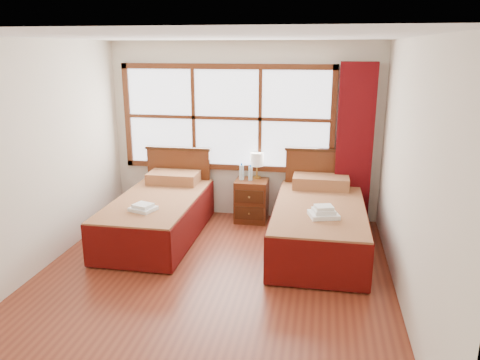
# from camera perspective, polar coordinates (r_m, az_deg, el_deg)

# --- Properties ---
(floor) EXTENTS (4.50, 4.50, 0.00)m
(floor) POSITION_cam_1_polar(r_m,az_deg,el_deg) (5.29, -3.76, -12.38)
(floor) COLOR brown
(floor) RESTS_ON ground
(ceiling) EXTENTS (4.50, 4.50, 0.00)m
(ceiling) POSITION_cam_1_polar(r_m,az_deg,el_deg) (4.66, -4.36, 17.05)
(ceiling) COLOR white
(ceiling) RESTS_ON wall_back
(wall_back) EXTENTS (4.00, 0.00, 4.00)m
(wall_back) POSITION_cam_1_polar(r_m,az_deg,el_deg) (6.97, 0.46, 5.93)
(wall_back) COLOR silver
(wall_back) RESTS_ON floor
(wall_left) EXTENTS (0.00, 4.50, 4.50)m
(wall_left) POSITION_cam_1_polar(r_m,az_deg,el_deg) (5.64, -24.19, 2.16)
(wall_left) COLOR silver
(wall_left) RESTS_ON floor
(wall_right) EXTENTS (0.00, 4.50, 4.50)m
(wall_right) POSITION_cam_1_polar(r_m,az_deg,el_deg) (4.75, 20.07, 0.25)
(wall_right) COLOR silver
(wall_right) RESTS_ON floor
(window) EXTENTS (3.16, 0.06, 1.56)m
(window) POSITION_cam_1_polar(r_m,az_deg,el_deg) (6.95, -1.64, 7.56)
(window) COLOR white
(window) RESTS_ON wall_back
(curtain) EXTENTS (0.50, 0.16, 2.30)m
(curtain) POSITION_cam_1_polar(r_m,az_deg,el_deg) (6.78, 13.75, 4.07)
(curtain) COLOR #5D090D
(curtain) RESTS_ON wall_back
(bed_left) EXTENTS (1.08, 2.10, 1.05)m
(bed_left) POSITION_cam_1_polar(r_m,az_deg,el_deg) (6.48, -9.86, -4.05)
(bed_left) COLOR #381C0B
(bed_left) RESTS_ON floor
(bed_right) EXTENTS (1.14, 2.20, 1.11)m
(bed_right) POSITION_cam_1_polar(r_m,az_deg,el_deg) (6.11, 9.60, -5.11)
(bed_right) COLOR #381C0B
(bed_right) RESTS_ON floor
(nightstand) EXTENTS (0.47, 0.46, 0.63)m
(nightstand) POSITION_cam_1_polar(r_m,az_deg,el_deg) (6.94, 1.41, -2.52)
(nightstand) COLOR #582913
(nightstand) RESTS_ON floor
(towels_left) EXTENTS (0.35, 0.33, 0.08)m
(towels_left) POSITION_cam_1_polar(r_m,az_deg,el_deg) (5.90, -11.72, -3.32)
(towels_left) COLOR white
(towels_left) RESTS_ON bed_left
(towels_right) EXTENTS (0.39, 0.36, 0.14)m
(towels_right) POSITION_cam_1_polar(r_m,az_deg,el_deg) (5.55, 10.16, -3.91)
(towels_right) COLOR white
(towels_right) RESTS_ON bed_right
(lamp) EXTENTS (0.20, 0.20, 0.39)m
(lamp) POSITION_cam_1_polar(r_m,az_deg,el_deg) (6.90, 2.07, 2.45)
(lamp) COLOR gold
(lamp) RESTS_ON nightstand
(bottle_near) EXTENTS (0.07, 0.07, 0.25)m
(bottle_near) POSITION_cam_1_polar(r_m,az_deg,el_deg) (6.84, 0.21, 0.96)
(bottle_near) COLOR silver
(bottle_near) RESTS_ON nightstand
(bottle_far) EXTENTS (0.06, 0.06, 0.23)m
(bottle_far) POSITION_cam_1_polar(r_m,az_deg,el_deg) (6.82, 1.28, 0.82)
(bottle_far) COLOR silver
(bottle_far) RESTS_ON nightstand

